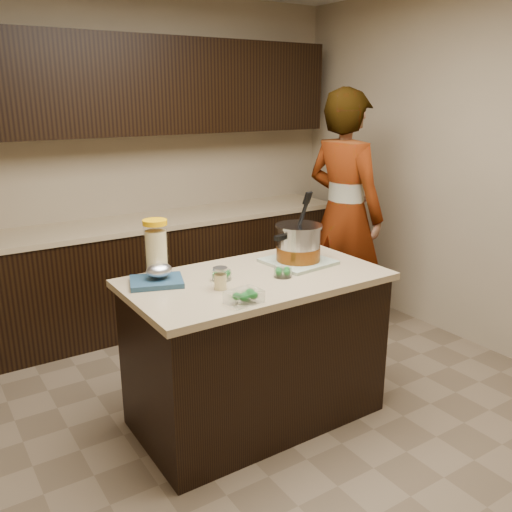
{
  "coord_description": "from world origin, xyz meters",
  "views": [
    {
      "loc": [
        -1.59,
        -2.42,
        1.89
      ],
      "look_at": [
        0.0,
        0.0,
        1.02
      ],
      "focal_mm": 38.0,
      "sensor_mm": 36.0,
      "label": 1
    }
  ],
  "objects_px": {
    "island": "(256,348)",
    "person": "(344,214)",
    "lemonade_pitcher": "(156,251)",
    "stock_pot": "(298,245)"
  },
  "relations": [
    {
      "from": "island",
      "to": "lemonade_pitcher",
      "type": "height_order",
      "value": "lemonade_pitcher"
    },
    {
      "from": "island",
      "to": "person",
      "type": "distance_m",
      "value": 1.61
    },
    {
      "from": "island",
      "to": "stock_pot",
      "type": "distance_m",
      "value": 0.67
    },
    {
      "from": "island",
      "to": "lemonade_pitcher",
      "type": "bearing_deg",
      "value": 148.75
    },
    {
      "from": "lemonade_pitcher",
      "to": "person",
      "type": "height_order",
      "value": "person"
    },
    {
      "from": "stock_pot",
      "to": "lemonade_pitcher",
      "type": "bearing_deg",
      "value": 155.19
    },
    {
      "from": "person",
      "to": "lemonade_pitcher",
      "type": "bearing_deg",
      "value": 95.11
    },
    {
      "from": "stock_pot",
      "to": "person",
      "type": "height_order",
      "value": "person"
    },
    {
      "from": "island",
      "to": "person",
      "type": "height_order",
      "value": "person"
    },
    {
      "from": "person",
      "to": "island",
      "type": "bearing_deg",
      "value": 110.13
    }
  ]
}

